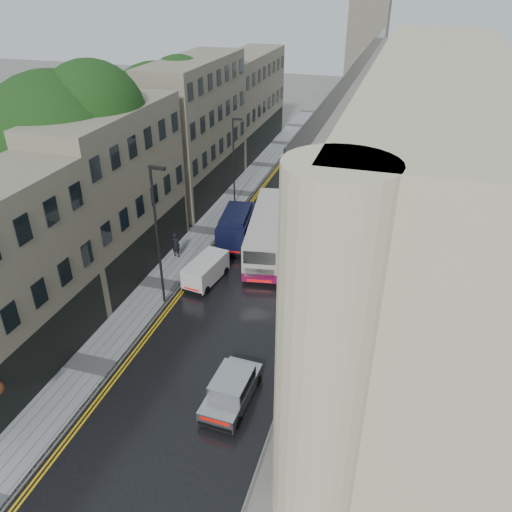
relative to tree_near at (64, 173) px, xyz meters
The scene contains 15 objects.
road 16.14m from the tree_near, 30.96° to the left, with size 9.00×85.00×0.02m, color black.
left_sidewalk 12.16m from the tree_near, 48.44° to the left, with size 2.70×85.00×0.12m, color gray.
right_sidewalk 20.59m from the tree_near, 22.73° to the left, with size 1.80×85.00×0.12m, color slate.
old_shop_row 10.50m from the tree_near, 73.04° to the left, with size 4.50×56.00×12.00m, color gray, non-canonical shape.
modern_block 23.58m from the tree_near, 14.74° to the left, with size 8.00×40.00×14.00m, color beige, non-canonical shape.
tree_near is the anchor object (origin of this frame).
tree_far 13.02m from the tree_near, 88.68° to the left, with size 9.24×9.24×12.46m, color black, non-canonical shape.
cream_bus 13.19m from the tree_near, 14.73° to the left, with size 2.37×10.44×2.85m, color beige, non-canonical shape.
white_lorry 20.10m from the tree_near, 41.06° to the left, with size 2.37×7.88×4.14m, color silver, non-canonical shape.
silver_hatchback 18.49m from the tree_near, 37.83° to the right, with size 1.80×4.12×1.55m, color #A0A0A5, non-canonical shape.
white_van 10.47m from the tree_near, ahead, with size 1.62×3.78×1.71m, color silver, non-canonical shape.
navy_van 11.39m from the tree_near, 27.22° to the left, with size 2.16×5.41×2.76m, color black, non-canonical shape.
pedestrian 8.97m from the tree_near, 25.47° to the left, with size 0.70×0.46×1.92m, color black.
lamp_post_near 8.54m from the tree_near, 18.45° to the right, with size 1.01×0.23×9.01m, color black, non-canonical shape.
lamp_post_far 15.46m from the tree_near, 62.44° to the left, with size 0.86×0.19×7.63m, color black, non-canonical shape.
Camera 1 is at (8.45, -5.95, 18.37)m, focal length 35.00 mm.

